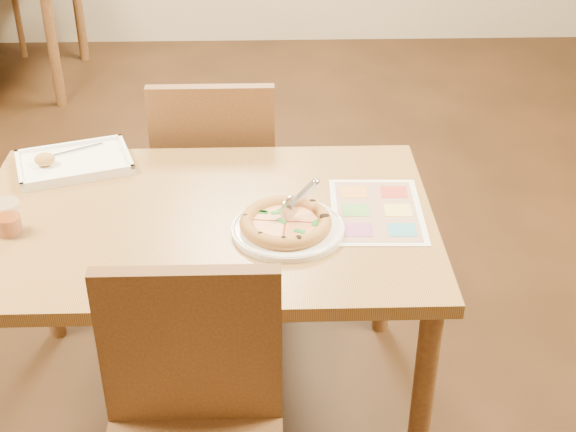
{
  "coord_description": "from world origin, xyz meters",
  "views": [
    {
      "loc": [
        0.18,
        -1.92,
        1.91
      ],
      "look_at": [
        0.24,
        -0.09,
        0.77
      ],
      "focal_mm": 50.0,
      "sensor_mm": 36.0,
      "label": 1
    }
  ],
  "objects_px": {
    "dining_table": "(205,242)",
    "pizza": "(286,222)",
    "menu": "(377,211)",
    "pizza_cutter": "(299,199)",
    "chair_near": "(191,413)",
    "appetizer_tray": "(72,164)",
    "glass_tumbler": "(8,220)",
    "plate": "(288,229)",
    "chair_far": "(216,164)"
  },
  "relations": [
    {
      "from": "plate",
      "to": "pizza",
      "type": "distance_m",
      "value": 0.02
    },
    {
      "from": "chair_near",
      "to": "appetizer_tray",
      "type": "height_order",
      "value": "chair_near"
    },
    {
      "from": "pizza",
      "to": "pizza_cutter",
      "type": "bearing_deg",
      "value": 44.12
    },
    {
      "from": "pizza",
      "to": "appetizer_tray",
      "type": "relative_size",
      "value": 0.64
    },
    {
      "from": "glass_tumbler",
      "to": "chair_near",
      "type": "bearing_deg",
      "value": -45.74
    },
    {
      "from": "chair_near",
      "to": "glass_tumbler",
      "type": "relative_size",
      "value": 4.91
    },
    {
      "from": "plate",
      "to": "pizza_cutter",
      "type": "bearing_deg",
      "value": 49.53
    },
    {
      "from": "glass_tumbler",
      "to": "menu",
      "type": "bearing_deg",
      "value": 4.63
    },
    {
      "from": "glass_tumbler",
      "to": "menu",
      "type": "height_order",
      "value": "glass_tumbler"
    },
    {
      "from": "chair_near",
      "to": "pizza_cutter",
      "type": "xyz_separation_m",
      "value": [
        0.27,
        0.55,
        0.23
      ]
    },
    {
      "from": "chair_near",
      "to": "chair_far",
      "type": "relative_size",
      "value": 1.0
    },
    {
      "from": "chair_near",
      "to": "dining_table",
      "type": "bearing_deg",
      "value": 90.0
    },
    {
      "from": "chair_near",
      "to": "plate",
      "type": "relative_size",
      "value": 1.53
    },
    {
      "from": "dining_table",
      "to": "pizza_cutter",
      "type": "height_order",
      "value": "pizza_cutter"
    },
    {
      "from": "dining_table",
      "to": "chair_far",
      "type": "relative_size",
      "value": 2.77
    },
    {
      "from": "dining_table",
      "to": "chair_near",
      "type": "relative_size",
      "value": 2.77
    },
    {
      "from": "chair_near",
      "to": "plate",
      "type": "distance_m",
      "value": 0.59
    },
    {
      "from": "dining_table",
      "to": "chair_far",
      "type": "xyz_separation_m",
      "value": [
        -0.0,
        0.6,
        -0.07
      ]
    },
    {
      "from": "chair_far",
      "to": "glass_tumbler",
      "type": "distance_m",
      "value": 0.87
    },
    {
      "from": "plate",
      "to": "pizza",
      "type": "relative_size",
      "value": 1.22
    },
    {
      "from": "pizza_cutter",
      "to": "pizza",
      "type": "bearing_deg",
      "value": -179.67
    },
    {
      "from": "pizza",
      "to": "appetizer_tray",
      "type": "bearing_deg",
      "value": 149.23
    },
    {
      "from": "chair_far",
      "to": "dining_table",
      "type": "bearing_deg",
      "value": 90.0
    },
    {
      "from": "appetizer_tray",
      "to": "menu",
      "type": "relative_size",
      "value": 1.1
    },
    {
      "from": "glass_tumbler",
      "to": "pizza",
      "type": "bearing_deg",
      "value": -1.15
    },
    {
      "from": "chair_far",
      "to": "glass_tumbler",
      "type": "bearing_deg",
      "value": 52.36
    },
    {
      "from": "dining_table",
      "to": "chair_near",
      "type": "distance_m",
      "value": 0.61
    },
    {
      "from": "chair_near",
      "to": "pizza_cutter",
      "type": "relative_size",
      "value": 4.38
    },
    {
      "from": "pizza",
      "to": "chair_near",
      "type": "bearing_deg",
      "value": -114.05
    },
    {
      "from": "pizza_cutter",
      "to": "dining_table",
      "type": "bearing_deg",
      "value": 125.95
    },
    {
      "from": "chair_near",
      "to": "appetizer_tray",
      "type": "distance_m",
      "value": 1.02
    },
    {
      "from": "chair_near",
      "to": "pizza_cutter",
      "type": "height_order",
      "value": "chair_near"
    },
    {
      "from": "pizza",
      "to": "appetizer_tray",
      "type": "xyz_separation_m",
      "value": [
        -0.66,
        0.39,
        -0.02
      ]
    },
    {
      "from": "appetizer_tray",
      "to": "glass_tumbler",
      "type": "height_order",
      "value": "glass_tumbler"
    },
    {
      "from": "dining_table",
      "to": "appetizer_tray",
      "type": "height_order",
      "value": "appetizer_tray"
    },
    {
      "from": "chair_near",
      "to": "pizza_cutter",
      "type": "bearing_deg",
      "value": 64.13
    },
    {
      "from": "chair_near",
      "to": "menu",
      "type": "xyz_separation_m",
      "value": [
        0.49,
        0.61,
        0.16
      ]
    },
    {
      "from": "plate",
      "to": "chair_far",
      "type": "bearing_deg",
      "value": 109.01
    },
    {
      "from": "glass_tumbler",
      "to": "menu",
      "type": "xyz_separation_m",
      "value": [
        1.01,
        0.08,
        -0.04
      ]
    },
    {
      "from": "plate",
      "to": "menu",
      "type": "relative_size",
      "value": 0.86
    },
    {
      "from": "dining_table",
      "to": "menu",
      "type": "height_order",
      "value": "menu"
    },
    {
      "from": "chair_near",
      "to": "menu",
      "type": "bearing_deg",
      "value": 51.26
    },
    {
      "from": "chair_far",
      "to": "appetizer_tray",
      "type": "distance_m",
      "value": 0.54
    },
    {
      "from": "chair_far",
      "to": "plate",
      "type": "bearing_deg",
      "value": 109.01
    },
    {
      "from": "plate",
      "to": "glass_tumbler",
      "type": "height_order",
      "value": "glass_tumbler"
    },
    {
      "from": "chair_near",
      "to": "plate",
      "type": "xyz_separation_m",
      "value": [
        0.24,
        0.52,
        0.16
      ]
    },
    {
      "from": "chair_far",
      "to": "glass_tumbler",
      "type": "xyz_separation_m",
      "value": [
        -0.52,
        -0.67,
        0.2
      ]
    },
    {
      "from": "chair_far",
      "to": "plate",
      "type": "distance_m",
      "value": 0.74
    },
    {
      "from": "appetizer_tray",
      "to": "menu",
      "type": "height_order",
      "value": "appetizer_tray"
    },
    {
      "from": "dining_table",
      "to": "pizza",
      "type": "height_order",
      "value": "pizza"
    }
  ]
}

